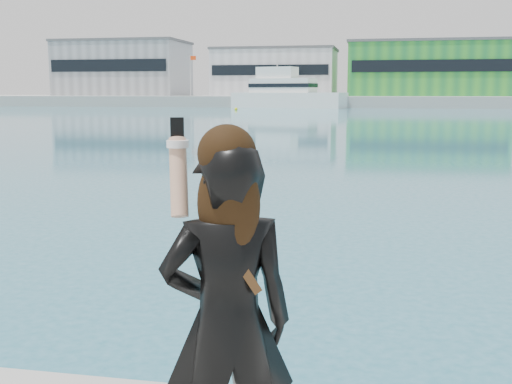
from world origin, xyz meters
TOP-DOWN VIEW (x-y plane):
  - far_quay at (0.00, 130.00)m, footprint 320.00×40.00m
  - warehouse_grey_left at (-55.00, 127.98)m, footprint 26.52×16.36m
  - warehouse_white at (-22.00, 127.98)m, footprint 24.48×15.35m
  - warehouse_green at (8.00, 127.98)m, footprint 30.60×16.36m
  - flagpole_left at (-37.91, 121.00)m, footprint 1.28×0.16m
  - flagpole_right at (22.09, 121.00)m, footprint 1.28×0.16m
  - motor_yacht at (-17.17, 110.16)m, footprint 20.80×10.11m
  - buoy_far at (-22.54, 94.42)m, footprint 0.50×0.50m
  - woman at (-0.52, -0.14)m, footprint 0.77×0.63m

SIDE VIEW (x-z plane):
  - buoy_far at x=-22.54m, z-range -0.25..0.25m
  - far_quay at x=0.00m, z-range 0.00..2.00m
  - woman at x=-0.52m, z-range 0.81..2.71m
  - motor_yacht at x=-17.17m, z-range -2.05..7.31m
  - flagpole_left at x=-37.91m, z-range 2.54..10.54m
  - flagpole_right at x=22.09m, z-range 2.54..10.54m
  - warehouse_white at x=-22.00m, z-range 2.01..11.51m
  - warehouse_green at x=8.00m, z-range 2.01..12.51m
  - warehouse_grey_left at x=-55.00m, z-range 2.01..13.51m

